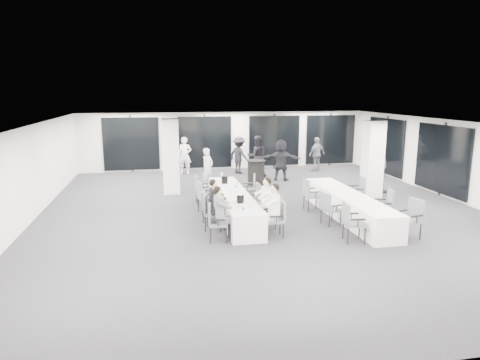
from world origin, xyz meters
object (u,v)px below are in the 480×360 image
(standing_guest_c, at_px, (239,153))
(standing_guest_f, at_px, (281,157))
(chair_main_right_second, at_px, (270,209))
(standing_guest_a, at_px, (208,165))
(chair_main_left_far, at_px, (200,188))
(ice_bucket_far, at_px, (225,180))
(standing_guest_d, at_px, (317,152))
(standing_guest_g, at_px, (185,153))
(chair_main_right_near, at_px, (278,217))
(ice_bucket_near, at_px, (240,199))
(chair_main_right_fourth, at_px, (254,194))
(chair_side_right_mid, at_px, (385,204))
(cocktail_table, at_px, (256,173))
(chair_main_left_near, at_px, (215,220))
(chair_main_left_second, at_px, (211,210))
(chair_main_left_fourth, at_px, (204,195))
(banquet_table_side, at_px, (348,206))
(standing_guest_b, at_px, (257,154))
(chair_side_left_near, at_px, (351,220))
(standing_guest_h, at_px, (377,166))
(banquet_table_main, at_px, (233,205))
(chair_side_left_mid, at_px, (329,207))
(chair_side_right_near, at_px, (411,216))
(chair_side_left_far, at_px, (310,193))
(chair_main_right_mid, at_px, (262,200))
(chair_side_right_far, at_px, (358,190))
(chair_main_left_mid, at_px, (208,204))
(chair_main_right_far, at_px, (250,187))

(standing_guest_c, relative_size, standing_guest_f, 0.97)
(chair_main_right_second, bearing_deg, standing_guest_a, 7.77)
(chair_main_left_far, xyz_separation_m, ice_bucket_far, (0.79, -0.31, 0.31))
(standing_guest_d, height_order, standing_guest_g, standing_guest_g)
(chair_main_right_near, bearing_deg, ice_bucket_near, 48.42)
(chair_main_right_fourth, bearing_deg, chair_side_right_mid, -125.07)
(cocktail_table, relative_size, chair_main_left_near, 1.11)
(chair_main_left_second, bearing_deg, chair_main_left_fourth, -165.09)
(standing_guest_a, bearing_deg, chair_side_right_mid, -97.11)
(banquet_table_side, relative_size, standing_guest_b, 2.38)
(cocktail_table, relative_size, chair_main_right_fourth, 1.24)
(cocktail_table, xyz_separation_m, ice_bucket_far, (-1.69, -2.64, 0.33))
(cocktail_table, distance_m, chair_side_left_near, 6.89)
(chair_main_right_second, height_order, standing_guest_h, standing_guest_h)
(banquet_table_main, distance_m, standing_guest_g, 7.39)
(chair_side_left_near, bearing_deg, standing_guest_f, -175.45)
(banquet_table_main, relative_size, banquet_table_side, 1.00)
(standing_guest_b, bearing_deg, banquet_table_side, 102.75)
(chair_main_left_fourth, xyz_separation_m, chair_side_left_mid, (3.41, -1.85, -0.04))
(chair_main_left_second, distance_m, standing_guest_f, 7.21)
(chair_main_right_near, height_order, ice_bucket_near, ice_bucket_near)
(chair_main_left_fourth, xyz_separation_m, chair_main_right_second, (1.67, -1.76, -0.05))
(standing_guest_c, bearing_deg, chair_side_right_near, 159.80)
(chair_side_right_near, relative_size, chair_side_right_mid, 1.04)
(chair_main_left_near, bearing_deg, standing_guest_b, 168.01)
(standing_guest_d, bearing_deg, chair_side_left_near, 49.97)
(chair_side_left_near, height_order, standing_guest_b, standing_guest_b)
(chair_side_right_near, bearing_deg, chair_main_left_near, 68.84)
(chair_side_right_mid, height_order, ice_bucket_near, chair_side_right_mid)
(banquet_table_side, distance_m, ice_bucket_far, 4.14)
(banquet_table_main, distance_m, chair_main_left_near, 2.21)
(chair_side_right_mid, bearing_deg, ice_bucket_far, 68.79)
(ice_bucket_near, bearing_deg, standing_guest_f, 64.32)
(banquet_table_main, height_order, chair_main_right_second, chair_main_right_second)
(chair_main_left_far, xyz_separation_m, chair_side_right_mid, (5.07, -3.20, 0.01))
(cocktail_table, xyz_separation_m, standing_guest_b, (0.49, 1.96, 0.51))
(chair_side_left_mid, relative_size, standing_guest_d, 0.51)
(chair_main_right_fourth, bearing_deg, standing_guest_f, -28.94)
(banquet_table_main, distance_m, chair_side_left_far, 2.58)
(chair_side_left_far, bearing_deg, chair_main_left_far, -114.51)
(chair_main_right_second, xyz_separation_m, chair_main_right_mid, (0.01, 0.89, 0.05))
(chair_side_right_far, bearing_deg, standing_guest_d, 0.88)
(chair_main_left_mid, relative_size, standing_guest_a, 0.52)
(standing_guest_c, bearing_deg, chair_main_right_second, 139.39)
(standing_guest_c, bearing_deg, standing_guest_h, -171.76)
(chair_main_right_far, distance_m, standing_guest_d, 6.99)
(cocktail_table, xyz_separation_m, standing_guest_c, (-0.16, 2.87, 0.44))
(chair_main_right_second, relative_size, standing_guest_b, 0.44)
(standing_guest_a, relative_size, ice_bucket_far, 7.30)
(chair_main_right_mid, bearing_deg, standing_guest_f, -26.09)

